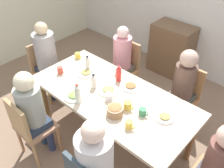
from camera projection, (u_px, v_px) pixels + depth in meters
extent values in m
plane|color=#856953|center=(112.00, 136.00, 3.38)|extent=(6.69, 6.69, 0.00)
cube|color=silver|center=(206.00, 2.00, 3.85)|extent=(5.81, 0.12, 2.60)
cube|color=beige|center=(112.00, 95.00, 2.93)|extent=(2.05, 0.96, 0.04)
cylinder|color=brown|center=(45.00, 100.00, 3.43)|extent=(0.07, 0.07, 0.72)
cylinder|color=brown|center=(85.00, 76.00, 3.87)|extent=(0.07, 0.07, 0.72)
cylinder|color=brown|center=(192.00, 139.00, 2.88)|extent=(0.07, 0.07, 0.72)
cube|color=#A67B4E|center=(49.00, 73.00, 3.82)|extent=(0.40, 0.40, 0.04)
cylinder|color=#AD8150|center=(54.00, 75.00, 4.15)|extent=(0.04, 0.04, 0.43)
cylinder|color=#AD7948|center=(37.00, 84.00, 3.95)|extent=(0.04, 0.04, 0.43)
cylinder|color=#A97D59|center=(67.00, 84.00, 3.96)|extent=(0.04, 0.04, 0.43)
cylinder|color=#AB894A|center=(49.00, 94.00, 3.77)|extent=(0.04, 0.04, 0.43)
cube|color=tan|center=(40.00, 56.00, 3.77)|extent=(0.04, 0.38, 0.45)
cylinder|color=#313844|center=(59.00, 84.00, 3.94)|extent=(0.09, 0.09, 0.45)
cylinder|color=#313051|center=(51.00, 88.00, 3.85)|extent=(0.09, 0.09, 0.45)
cube|color=#293349|center=(49.00, 69.00, 3.78)|extent=(0.30, 0.30, 0.10)
cylinder|color=#A09A9A|center=(45.00, 51.00, 3.58)|extent=(0.31, 0.31, 0.55)
sphere|color=beige|center=(41.00, 28.00, 3.36)|extent=(0.18, 0.18, 0.18)
cylinder|color=brown|center=(220.00, 159.00, 2.21)|extent=(0.26, 0.26, 0.40)
cylinder|color=silver|center=(95.00, 158.00, 2.16)|extent=(0.33, 0.33, 0.51)
sphere|color=beige|center=(93.00, 131.00, 1.95)|extent=(0.20, 0.20, 0.20)
cube|color=#B6764C|center=(179.00, 101.00, 3.29)|extent=(0.40, 0.40, 0.04)
cylinder|color=tan|center=(194.00, 113.00, 3.43)|extent=(0.04, 0.04, 0.43)
cylinder|color=#B07C57|center=(173.00, 102.00, 3.62)|extent=(0.04, 0.04, 0.43)
cylinder|color=#A57F4E|center=(181.00, 126.00, 3.24)|extent=(0.04, 0.04, 0.43)
cylinder|color=#AF7E4C|center=(160.00, 114.00, 3.42)|extent=(0.04, 0.04, 0.43)
cube|color=#B6824F|center=(190.00, 81.00, 3.25)|extent=(0.38, 0.04, 0.45)
cylinder|color=#493E3E|center=(178.00, 120.00, 3.32)|extent=(0.09, 0.09, 0.45)
cylinder|color=#37364A|center=(168.00, 114.00, 3.41)|extent=(0.09, 0.09, 0.45)
cube|color=#46493F|center=(180.00, 98.00, 3.25)|extent=(0.30, 0.30, 0.10)
cylinder|color=brown|center=(184.00, 81.00, 3.08)|extent=(0.27, 0.27, 0.46)
sphere|color=tan|center=(189.00, 59.00, 2.88)|extent=(0.22, 0.22, 0.22)
cube|color=#B47B4E|center=(122.00, 72.00, 3.84)|extent=(0.40, 0.40, 0.04)
cylinder|color=#A5864B|center=(136.00, 83.00, 3.98)|extent=(0.04, 0.04, 0.43)
cylinder|color=#AF774F|center=(120.00, 75.00, 4.16)|extent=(0.04, 0.04, 0.43)
cylinder|color=#B2784B|center=(122.00, 93.00, 3.78)|extent=(0.04, 0.04, 0.43)
cylinder|color=#AC7B5B|center=(107.00, 84.00, 3.97)|extent=(0.04, 0.04, 0.43)
cube|color=#A37B52|center=(130.00, 54.00, 3.80)|extent=(0.38, 0.04, 0.45)
cylinder|color=#4F5336|center=(121.00, 88.00, 3.87)|extent=(0.09, 0.09, 0.45)
cylinder|color=#554443|center=(114.00, 83.00, 3.95)|extent=(0.09, 0.09, 0.45)
cube|color=brown|center=(122.00, 69.00, 3.80)|extent=(0.30, 0.30, 0.10)
cylinder|color=pink|center=(122.00, 52.00, 3.62)|extent=(0.27, 0.27, 0.48)
sphere|color=beige|center=(123.00, 32.00, 3.43)|extent=(0.17, 0.17, 0.17)
cube|color=#AB795A|center=(36.00, 127.00, 2.93)|extent=(0.40, 0.40, 0.04)
cylinder|color=#B57C55|center=(20.00, 140.00, 3.06)|extent=(0.04, 0.04, 0.43)
cylinder|color=tan|center=(36.00, 155.00, 2.88)|extent=(0.04, 0.04, 0.43)
cylinder|color=tan|center=(43.00, 125.00, 3.26)|extent=(0.04, 0.04, 0.43)
cylinder|color=#AB774B|center=(59.00, 139.00, 3.08)|extent=(0.04, 0.04, 0.43)
cube|color=tan|center=(18.00, 121.00, 2.68)|extent=(0.38, 0.04, 0.45)
cylinder|color=#2B3C4C|center=(42.00, 131.00, 3.16)|extent=(0.09, 0.09, 0.45)
cylinder|color=#293152|center=(50.00, 137.00, 3.08)|extent=(0.09, 0.09, 0.45)
cube|color=#253247|center=(35.00, 123.00, 2.89)|extent=(0.30, 0.30, 0.10)
cylinder|color=#9CA299|center=(30.00, 105.00, 2.72)|extent=(0.29, 0.29, 0.47)
sphere|color=beige|center=(24.00, 82.00, 2.51)|extent=(0.21, 0.21, 0.21)
cylinder|color=silver|center=(165.00, 117.00, 2.60)|extent=(0.21, 0.21, 0.01)
ellipsoid|color=tan|center=(165.00, 116.00, 2.59)|extent=(0.12, 0.12, 0.02)
cylinder|color=white|center=(74.00, 96.00, 2.87)|extent=(0.26, 0.26, 0.01)
ellipsoid|color=#7B9D4C|center=(74.00, 95.00, 2.86)|extent=(0.14, 0.14, 0.02)
cylinder|color=white|center=(108.00, 90.00, 2.96)|extent=(0.26, 0.26, 0.01)
ellipsoid|color=tan|center=(108.00, 89.00, 2.94)|extent=(0.14, 0.14, 0.02)
cylinder|color=white|center=(131.00, 87.00, 3.01)|extent=(0.24, 0.24, 0.01)
ellipsoid|color=#9C6C3C|center=(131.00, 85.00, 3.00)|extent=(0.13, 0.13, 0.02)
cylinder|color=white|center=(86.00, 73.00, 3.24)|extent=(0.24, 0.24, 0.01)
ellipsoid|color=tan|center=(86.00, 72.00, 3.22)|extent=(0.13, 0.13, 0.02)
cylinder|color=#946B4A|center=(115.00, 111.00, 2.62)|extent=(0.18, 0.18, 0.10)
ellipsoid|color=#B27243|center=(115.00, 108.00, 2.59)|extent=(0.14, 0.14, 0.04)
cylinder|color=#408A5B|center=(142.00, 112.00, 2.62)|extent=(0.08, 0.08, 0.08)
torus|color=#4E9264|center=(146.00, 114.00, 2.59)|extent=(0.05, 0.01, 0.05)
cylinder|color=white|center=(118.00, 71.00, 3.21)|extent=(0.08, 0.08, 0.10)
torus|color=silver|center=(121.00, 72.00, 3.18)|extent=(0.05, 0.01, 0.05)
cylinder|color=#C94D3C|center=(60.00, 70.00, 3.22)|extent=(0.07, 0.07, 0.09)
torus|color=#D5503E|center=(62.00, 72.00, 3.20)|extent=(0.05, 0.01, 0.05)
cylinder|color=gold|center=(128.00, 106.00, 2.69)|extent=(0.09, 0.09, 0.09)
torus|color=#E6D04D|center=(132.00, 108.00, 2.66)|extent=(0.05, 0.01, 0.05)
cylinder|color=yellow|center=(78.00, 55.00, 3.53)|extent=(0.07, 0.07, 0.08)
torus|color=yellow|center=(80.00, 57.00, 3.51)|extent=(0.05, 0.01, 0.05)
cylinder|color=#E5BD47|center=(129.00, 125.00, 2.47)|extent=(0.07, 0.07, 0.09)
torus|color=#E9CE55|center=(133.00, 127.00, 2.44)|extent=(0.05, 0.01, 0.05)
cylinder|color=white|center=(109.00, 97.00, 2.80)|extent=(0.08, 0.08, 0.09)
torus|color=white|center=(112.00, 99.00, 2.77)|extent=(0.05, 0.01, 0.05)
cylinder|color=silver|center=(94.00, 82.00, 2.97)|extent=(0.06, 0.06, 0.15)
cone|color=silver|center=(93.00, 76.00, 2.92)|extent=(0.06, 0.06, 0.03)
cylinder|color=black|center=(93.00, 75.00, 2.91)|extent=(0.03, 0.03, 0.01)
cylinder|color=silver|center=(88.00, 64.00, 3.27)|extent=(0.06, 0.06, 0.17)
cone|color=beige|center=(87.00, 58.00, 3.21)|extent=(0.05, 0.05, 0.03)
cylinder|color=black|center=(87.00, 57.00, 3.20)|extent=(0.03, 0.03, 0.01)
cylinder|color=red|center=(119.00, 75.00, 3.07)|extent=(0.06, 0.06, 0.18)
cone|color=red|center=(119.00, 68.00, 3.01)|extent=(0.06, 0.06, 0.03)
cylinder|color=red|center=(119.00, 67.00, 2.99)|extent=(0.03, 0.03, 0.01)
cylinder|color=silver|center=(78.00, 95.00, 2.74)|extent=(0.07, 0.07, 0.21)
cone|color=silver|center=(77.00, 86.00, 2.67)|extent=(0.06, 0.06, 0.03)
cylinder|color=red|center=(77.00, 85.00, 2.65)|extent=(0.03, 0.03, 0.01)
cube|color=brown|center=(171.00, 50.00, 4.36)|extent=(0.70, 0.44, 0.90)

